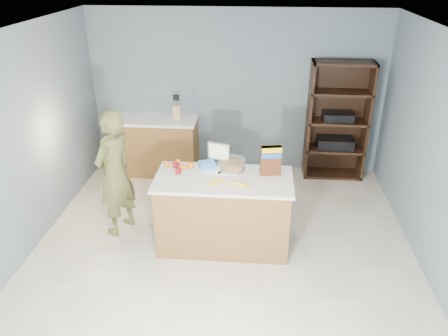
# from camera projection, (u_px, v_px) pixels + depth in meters

# --- Properties ---
(floor) EXTENTS (4.50, 5.00, 0.02)m
(floor) POSITION_uv_depth(u_px,v_px,m) (221.00, 259.00, 5.04)
(floor) COLOR beige
(floor) RESTS_ON ground
(walls) EXTENTS (4.52, 5.02, 2.51)m
(walls) POSITION_uv_depth(u_px,v_px,m) (221.00, 124.00, 4.32)
(walls) COLOR slate
(walls) RESTS_ON ground
(counter_peninsula) EXTENTS (1.56, 0.76, 0.90)m
(counter_peninsula) POSITION_uv_depth(u_px,v_px,m) (224.00, 214.00, 5.13)
(counter_peninsula) COLOR brown
(counter_peninsula) RESTS_ON ground
(back_cabinet) EXTENTS (1.24, 0.62, 0.90)m
(back_cabinet) POSITION_uv_depth(u_px,v_px,m) (159.00, 145.00, 6.90)
(back_cabinet) COLOR brown
(back_cabinet) RESTS_ON ground
(shelving_unit) EXTENTS (0.90, 0.40, 1.80)m
(shelving_unit) POSITION_uv_depth(u_px,v_px,m) (337.00, 122.00, 6.64)
(shelving_unit) COLOR black
(shelving_unit) RESTS_ON ground
(person) EXTENTS (0.58, 0.68, 1.59)m
(person) POSITION_uv_depth(u_px,v_px,m) (115.00, 174.00, 5.24)
(person) COLOR brown
(person) RESTS_ON ground
(knife_block) EXTENTS (0.12, 0.10, 0.31)m
(knife_block) POSITION_uv_depth(u_px,v_px,m) (177.00, 112.00, 6.61)
(knife_block) COLOR tan
(knife_block) RESTS_ON back_cabinet
(envelopes) EXTENTS (0.41, 0.16, 0.00)m
(envelopes) POSITION_uv_depth(u_px,v_px,m) (220.00, 172.00, 5.04)
(envelopes) COLOR white
(envelopes) RESTS_ON counter_peninsula
(bananas) EXTENTS (0.47, 0.20, 0.04)m
(bananas) POSITION_uv_depth(u_px,v_px,m) (228.00, 183.00, 4.76)
(bananas) COLOR yellow
(bananas) RESTS_ON counter_peninsula
(apples) EXTENTS (0.14, 0.24, 0.08)m
(apples) POSITION_uv_depth(u_px,v_px,m) (177.00, 168.00, 5.06)
(apples) COLOR maroon
(apples) RESTS_ON counter_peninsula
(oranges) EXTENTS (0.36, 0.21, 0.06)m
(oranges) POSITION_uv_depth(u_px,v_px,m) (181.00, 165.00, 5.14)
(oranges) COLOR orange
(oranges) RESTS_ON counter_peninsula
(blue_carton) EXTENTS (0.21, 0.18, 0.08)m
(blue_carton) POSITION_uv_depth(u_px,v_px,m) (207.00, 165.00, 5.13)
(blue_carton) COLOR blue
(blue_carton) RESTS_ON counter_peninsula
(salad_bowl) EXTENTS (0.30, 0.30, 0.13)m
(salad_bowl) POSITION_uv_depth(u_px,v_px,m) (232.00, 165.00, 5.08)
(salad_bowl) COLOR #267219
(salad_bowl) RESTS_ON counter_peninsula
(tv) EXTENTS (0.28, 0.12, 0.28)m
(tv) POSITION_uv_depth(u_px,v_px,m) (219.00, 153.00, 5.15)
(tv) COLOR silver
(tv) RESTS_ON counter_peninsula
(cereal_box) EXTENTS (0.24, 0.13, 0.34)m
(cereal_box) POSITION_uv_depth(u_px,v_px,m) (271.00, 159.00, 4.91)
(cereal_box) COLOR #592B14
(cereal_box) RESTS_ON counter_peninsula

